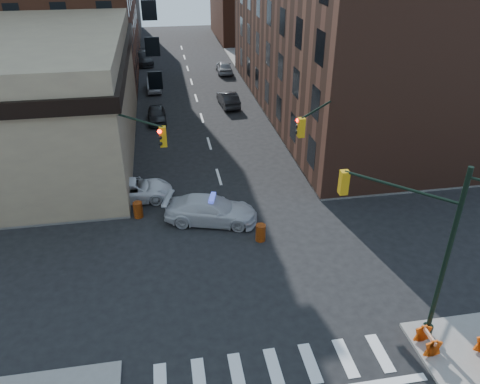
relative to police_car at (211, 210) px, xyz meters
name	(u,v)px	position (x,y,z in m)	size (l,w,h in m)	color
ground	(244,264)	(1.20, -4.34, -0.80)	(140.00, 140.00, 0.00)	black
sidewalk_ne	(384,75)	(24.20, 28.41, -0.72)	(34.00, 54.50, 0.15)	gray
commercial_row_ne	(341,34)	(14.20, 18.16, 6.20)	(14.00, 34.00, 14.00)	#4E2C1F
signal_pole_se	(420,240)	(7.24, -9.87, 3.82)	(5.40, 5.27, 8.00)	black
signal_pole_nw	(124,154)	(-4.65, 0.99, 3.54)	(3.58, 3.67, 8.00)	black
signal_pole_ne	(325,140)	(7.04, 1.01, 3.54)	(3.67, 3.58, 8.00)	black
tree_ne_near	(272,66)	(8.70, 21.66, 2.69)	(3.00, 3.00, 4.85)	black
tree_ne_far	(256,48)	(8.70, 29.66, 2.69)	(3.00, 3.00, 4.85)	black
police_car	(211,210)	(0.00, 0.00, 0.00)	(2.23, 5.49, 1.59)	silver
pickup	(134,190)	(-4.60, 3.48, -0.11)	(2.28, 4.96, 1.38)	silver
parked_car_wnear	(157,115)	(-2.90, 17.38, -0.11)	(1.61, 4.01, 1.37)	black
parked_car_wfar	(154,84)	(-3.02, 27.03, -0.12)	(1.43, 4.11, 1.35)	#9C9DA4
parked_car_wdeep	(143,58)	(-4.25, 38.86, -0.02)	(2.17, 5.33, 1.55)	black
parked_car_enear	(228,99)	(4.12, 20.55, -0.07)	(1.54, 4.40, 1.45)	black
parked_car_efar	(224,67)	(5.45, 32.80, -0.06)	(1.75, 4.35, 1.48)	#989AA1
pedestrian_a	(78,192)	(-7.98, 3.25, 0.16)	(0.59, 0.39, 1.62)	black
pedestrian_b	(82,195)	(-7.65, 2.68, 0.27)	(0.89, 0.70, 1.84)	black
pedestrian_c	(6,208)	(-11.80, 1.66, 0.36)	(1.18, 0.49, 2.02)	#212532
barrel_road	(261,233)	(2.50, -2.40, -0.30)	(0.56, 0.56, 1.00)	red
barrel_bank	(138,210)	(-4.30, 1.26, -0.30)	(0.56, 0.56, 1.00)	red
barricade_se_b	(428,341)	(7.60, -11.34, -0.24)	(1.09, 0.54, 0.82)	orange
barricade_nw_a	(83,195)	(-7.77, 3.48, -0.18)	(1.26, 0.63, 0.94)	#D6570A
barricade_nw_b	(26,215)	(-10.80, 1.65, -0.21)	(1.17, 0.58, 0.87)	red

